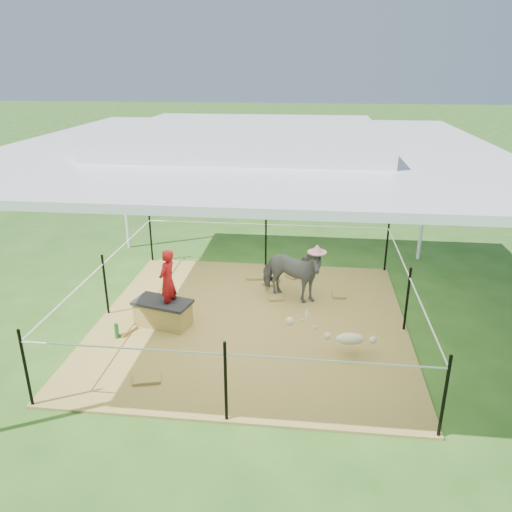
# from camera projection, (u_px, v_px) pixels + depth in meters

# --- Properties ---
(ground) EXTENTS (90.00, 90.00, 0.00)m
(ground) POSITION_uv_depth(u_px,v_px,m) (252.00, 322.00, 7.56)
(ground) COLOR #2D5919
(ground) RESTS_ON ground
(hay_patch) EXTENTS (4.60, 4.60, 0.03)m
(hay_patch) POSITION_uv_depth(u_px,v_px,m) (252.00, 321.00, 7.55)
(hay_patch) COLOR brown
(hay_patch) RESTS_ON ground
(canopy_tent) EXTENTS (6.30, 6.30, 2.90)m
(canopy_tent) POSITION_uv_depth(u_px,v_px,m) (251.00, 142.00, 6.59)
(canopy_tent) COLOR silver
(canopy_tent) RESTS_ON ground
(rope_fence) EXTENTS (4.54, 4.54, 1.00)m
(rope_fence) POSITION_uv_depth(u_px,v_px,m) (251.00, 284.00, 7.33)
(rope_fence) COLOR black
(rope_fence) RESTS_ON ground
(straw_bale) EXTENTS (0.86, 0.57, 0.35)m
(straw_bale) POSITION_uv_depth(u_px,v_px,m) (163.00, 314.00, 7.37)
(straw_bale) COLOR olive
(straw_bale) RESTS_ON hay_patch
(dark_cloth) EXTENTS (0.92, 0.63, 0.04)m
(dark_cloth) POSITION_uv_depth(u_px,v_px,m) (162.00, 302.00, 7.30)
(dark_cloth) COLOR black
(dark_cloth) RESTS_ON straw_bale
(woman) EXTENTS (0.30, 0.39, 0.94)m
(woman) POSITION_uv_depth(u_px,v_px,m) (167.00, 274.00, 7.13)
(woman) COLOR #A41014
(woman) RESTS_ON straw_bale
(green_bottle) EXTENTS (0.07, 0.07, 0.22)m
(green_bottle) POSITION_uv_depth(u_px,v_px,m) (117.00, 331.00, 7.04)
(green_bottle) COLOR #176727
(green_bottle) RESTS_ON hay_patch
(pony) EXTENTS (1.22, 0.87, 0.94)m
(pony) POSITION_uv_depth(u_px,v_px,m) (291.00, 274.00, 8.04)
(pony) COLOR #4E4E53
(pony) RESTS_ON hay_patch
(pink_hat) EXTENTS (0.29, 0.29, 0.14)m
(pink_hat) POSITION_uv_depth(u_px,v_px,m) (292.00, 242.00, 7.85)
(pink_hat) COLOR pink
(pink_hat) RESTS_ON pony
(foal) EXTENTS (1.02, 0.64, 0.53)m
(foal) POSITION_uv_depth(u_px,v_px,m) (350.00, 337.00, 6.58)
(foal) COLOR beige
(foal) RESTS_ON hay_patch
(trash_barrel) EXTENTS (0.78, 0.78, 0.95)m
(trash_barrel) POSITION_uv_depth(u_px,v_px,m) (427.00, 193.00, 13.17)
(trash_barrel) COLOR blue
(trash_barrel) RESTS_ON ground
(picnic_table_near) EXTENTS (1.97, 1.44, 0.81)m
(picnic_table_near) POSITION_uv_depth(u_px,v_px,m) (352.00, 185.00, 14.29)
(picnic_table_near) COLOR #533A1C
(picnic_table_near) RESTS_ON ground
(picnic_table_far) EXTENTS (2.07, 1.59, 0.81)m
(picnic_table_far) POSITION_uv_depth(u_px,v_px,m) (447.00, 177.00, 15.29)
(picnic_table_far) COLOR brown
(picnic_table_far) RESTS_ON ground
(distant_person) EXTENTS (0.51, 0.40, 1.04)m
(distant_person) POSITION_uv_depth(u_px,v_px,m) (357.00, 180.00, 14.41)
(distant_person) COLOR #305CB6
(distant_person) RESTS_ON ground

